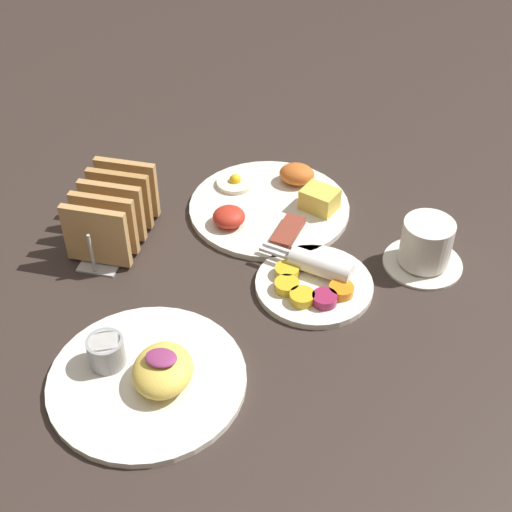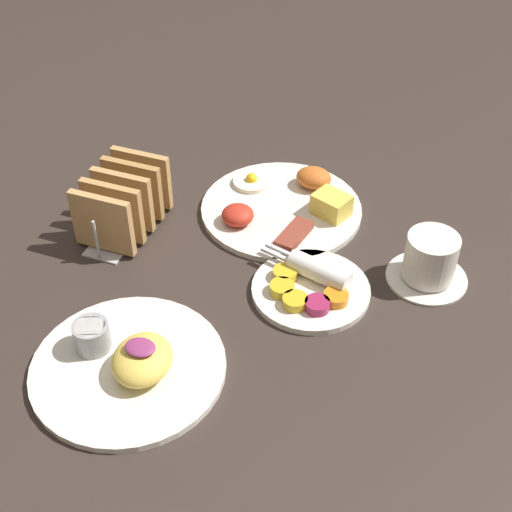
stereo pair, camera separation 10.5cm
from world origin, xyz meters
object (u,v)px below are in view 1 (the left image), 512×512
object	(u,v)px
plate_foreground	(147,374)
toast_rack	(113,213)
plate_condiments	(314,281)
coffee_cup	(426,246)
plate_breakfast	(272,204)

from	to	relation	value
plate_foreground	toast_rack	size ratio (longest dim) A/B	1.41
plate_condiments	plate_foreground	bearing A→B (deg)	-128.52
toast_rack	coffee_cup	world-z (taller)	toast_rack
plate_condiments	toast_rack	world-z (taller)	toast_rack
plate_breakfast	toast_rack	world-z (taller)	toast_rack
plate_foreground	plate_condiments	bearing A→B (deg)	51.48
plate_condiments	plate_foreground	size ratio (longest dim) A/B	0.70
toast_rack	coffee_cup	distance (m)	0.48
plate_condiments	coffee_cup	bearing A→B (deg)	30.21
plate_breakfast	plate_foreground	xyz separation A→B (m)	(-0.08, -0.39, 0.00)
plate_breakfast	plate_condiments	xyz separation A→B (m)	(0.10, -0.17, 0.00)
plate_condiments	plate_breakfast	bearing A→B (deg)	119.88
plate_breakfast	coffee_cup	distance (m)	0.27
coffee_cup	plate_foreground	bearing A→B (deg)	-136.64
plate_condiments	coffee_cup	xyz separation A→B (m)	(0.15, 0.09, 0.02)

